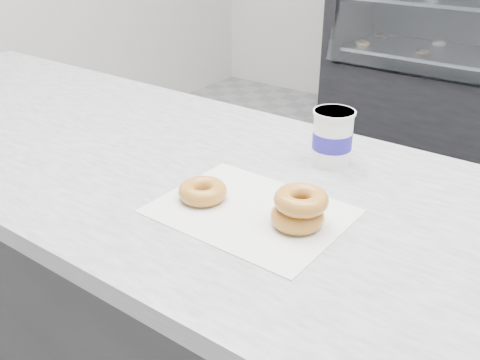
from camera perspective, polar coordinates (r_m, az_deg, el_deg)
The scene contains 5 objects.
ground at distance 2.01m, azimuth 14.08°, elevation -18.10°, with size 5.00×5.00×0.00m, color #939496.
wax_paper at distance 0.98m, azimuth 1.15°, elevation -3.34°, with size 0.34×0.26×0.00m, color silver.
donut_single at distance 1.02m, azimuth -4.00°, elevation -1.20°, with size 0.09×0.09×0.03m, color gold.
donut_stack at distance 0.93m, azimuth 6.33°, elevation -3.02°, with size 0.10×0.10×0.07m.
coffee_cup at distance 1.16m, azimuth 9.83°, elevation 4.54°, with size 0.10×0.10×0.12m.
Camera 1 is at (0.43, -1.38, 1.40)m, focal length 40.00 mm.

